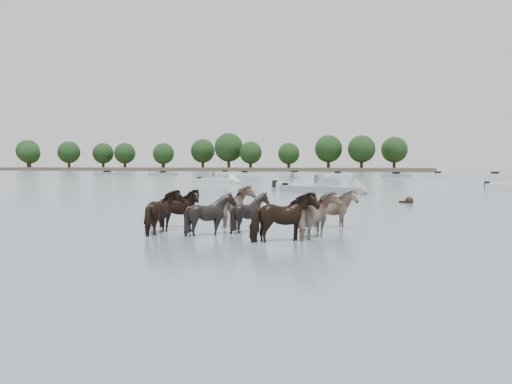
# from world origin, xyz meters

# --- Properties ---
(ground) EXTENTS (400.00, 400.00, 0.00)m
(ground) POSITION_xyz_m (0.00, 0.00, 0.00)
(ground) COLOR slate
(ground) RESTS_ON ground
(shoreline) EXTENTS (160.00, 30.00, 1.00)m
(shoreline) POSITION_xyz_m (-70.00, 150.00, 0.50)
(shoreline) COLOR #4C4233
(shoreline) RESTS_ON ground
(pony_herd) EXTENTS (6.34, 4.76, 1.43)m
(pony_herd) POSITION_xyz_m (-1.09, -0.09, 0.53)
(pony_herd) COLOR black
(pony_herd) RESTS_ON ground
(swimming_pony) EXTENTS (0.72, 0.44, 0.44)m
(swimming_pony) POSITION_xyz_m (3.32, 13.04, 0.10)
(swimming_pony) COLOR black
(swimming_pony) RESTS_ON ground
(motorboat_a) EXTENTS (4.56, 3.98, 1.92)m
(motorboat_a) POSITION_xyz_m (-5.19, 29.02, 0.23)
(motorboat_a) COLOR silver
(motorboat_a) RESTS_ON ground
(motorboat_b) EXTENTS (6.51, 3.45, 1.92)m
(motorboat_b) POSITION_xyz_m (-1.58, 20.73, 0.22)
(motorboat_b) COLOR gray
(motorboat_b) RESTS_ON ground
(motorboat_f) EXTENTS (5.54, 3.07, 1.92)m
(motorboat_f) POSITION_xyz_m (-15.10, 35.99, 0.23)
(motorboat_f) COLOR silver
(motorboat_f) RESTS_ON ground
(distant_flotilla) EXTENTS (106.75, 25.48, 0.93)m
(distant_flotilla) POSITION_xyz_m (-0.67, 74.02, 0.26)
(distant_flotilla) COLOR gray
(distant_flotilla) RESTS_ON ground
(treeline) EXTENTS (149.27, 23.36, 12.39)m
(treeline) POSITION_xyz_m (-69.65, 149.98, 6.56)
(treeline) COLOR #382619
(treeline) RESTS_ON ground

